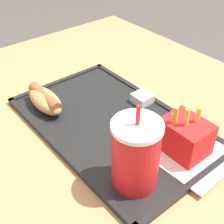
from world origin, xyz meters
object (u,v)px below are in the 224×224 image
(soda_cup, at_px, (136,154))
(sauce_cup_mayo, at_px, (142,98))
(hot_dog_far, at_px, (45,100))
(fries_carton, at_px, (185,137))

(soda_cup, distance_m, sauce_cup_mayo, 0.26)
(soda_cup, xyz_separation_m, hot_dog_far, (0.30, 0.01, -0.04))
(fries_carton, bearing_deg, hot_dog_far, 24.79)
(soda_cup, bearing_deg, fries_carton, -91.58)
(fries_carton, bearing_deg, sauce_cup_mayo, -17.43)
(hot_dog_far, xyz_separation_m, sauce_cup_mayo, (-0.13, -0.19, -0.01))
(soda_cup, relative_size, hot_dog_far, 1.34)
(sauce_cup_mayo, bearing_deg, fries_carton, 162.57)
(soda_cup, distance_m, hot_dog_far, 0.30)
(soda_cup, xyz_separation_m, sauce_cup_mayo, (0.17, -0.18, -0.05))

